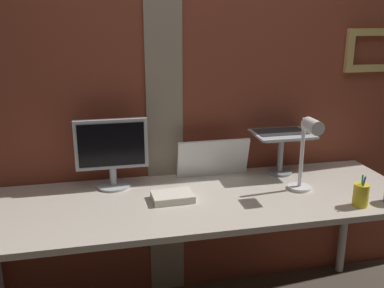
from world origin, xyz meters
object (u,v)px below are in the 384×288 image
Objects in this scene: laptop at (277,121)px; desk_lamp at (307,147)px; whiteboard_panel at (213,158)px; pen_cup at (361,195)px; monitor at (112,149)px.

laptop reaches higher than desk_lamp.
whiteboard_panel is at bearing -172.79° from laptop.
desk_lamp is (0.01, -0.37, -0.04)m from laptop.
laptop reaches higher than pen_cup.
pen_cup is (1.13, -0.50, -0.15)m from monitor.
pen_cup is at bearing -48.06° from desk_lamp.
laptop is at bearing 7.21° from whiteboard_panel.
whiteboard_panel is 1.02× the size of desk_lamp.
monitor is 1.11× the size of laptop.
whiteboard_panel is (0.55, 0.03, -0.10)m from monitor.
monitor reaches higher than whiteboard_panel.
laptop is 0.65m from pen_cup.
whiteboard_panel is 0.53m from desk_lamp.
laptop is 0.37m from desk_lamp.
monitor is at bearing -175.22° from laptop.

